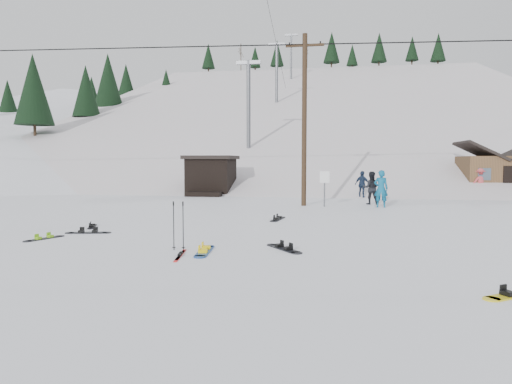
% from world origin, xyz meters
% --- Properties ---
extents(ground, '(200.00, 200.00, 0.00)m').
position_xyz_m(ground, '(0.00, 0.00, 0.00)').
color(ground, white).
rests_on(ground, ground).
extents(ski_slope, '(60.00, 85.24, 65.97)m').
position_xyz_m(ski_slope, '(0.00, 55.00, -12.00)').
color(ski_slope, silver).
rests_on(ski_slope, ground).
extents(ridge_left, '(47.54, 95.03, 58.38)m').
position_xyz_m(ridge_left, '(-36.00, 48.00, -11.00)').
color(ridge_left, white).
rests_on(ridge_left, ground).
extents(treeline_left, '(20.00, 64.00, 10.00)m').
position_xyz_m(treeline_left, '(-34.00, 40.00, 0.00)').
color(treeline_left, black).
rests_on(treeline_left, ground).
extents(treeline_crest, '(50.00, 6.00, 10.00)m').
position_xyz_m(treeline_crest, '(0.00, 86.00, 0.00)').
color(treeline_crest, black).
rests_on(treeline_crest, ski_slope).
extents(utility_pole, '(2.00, 0.26, 9.00)m').
position_xyz_m(utility_pole, '(2.00, 14.00, 4.68)').
color(utility_pole, '#3A2819').
rests_on(utility_pole, ground).
extents(trail_sign, '(0.50, 0.09, 1.85)m').
position_xyz_m(trail_sign, '(3.10, 13.58, 1.27)').
color(trail_sign, '#595B60').
rests_on(trail_sign, ground).
extents(lift_hut, '(3.40, 4.10, 2.75)m').
position_xyz_m(lift_hut, '(-5.00, 20.94, 1.36)').
color(lift_hut, black).
rests_on(lift_hut, ground).
extents(lift_tower_near, '(2.20, 0.36, 8.00)m').
position_xyz_m(lift_tower_near, '(-4.00, 30.00, 7.86)').
color(lift_tower_near, '#595B60').
rests_on(lift_tower_near, ski_slope).
extents(lift_tower_mid, '(2.20, 0.36, 8.00)m').
position_xyz_m(lift_tower_mid, '(-4.00, 50.00, 14.36)').
color(lift_tower_mid, '#595B60').
rests_on(lift_tower_mid, ski_slope).
extents(lift_tower_far, '(2.20, 0.36, 8.00)m').
position_xyz_m(lift_tower_far, '(-4.00, 70.00, 20.86)').
color(lift_tower_far, '#595B60').
rests_on(lift_tower_far, ski_slope).
extents(cabin, '(5.39, 4.40, 3.77)m').
position_xyz_m(cabin, '(15.00, 24.00, 1.48)').
color(cabin, brown).
rests_on(cabin, ground).
extents(hero_snowboard, '(0.47, 1.68, 0.12)m').
position_xyz_m(hero_snowboard, '(0.22, 1.21, 0.03)').
color(hero_snowboard, '#17469A').
rests_on(hero_snowboard, ground).
extents(hero_skis, '(0.34, 1.48, 0.08)m').
position_xyz_m(hero_skis, '(-0.25, 0.63, 0.02)').
color(hero_skis, red).
rests_on(hero_skis, ground).
extents(ski_poles, '(0.36, 0.10, 1.32)m').
position_xyz_m(ski_poles, '(-0.54, 1.35, 0.67)').
color(ski_poles, black).
rests_on(ski_poles, ground).
extents(board_scatter_a, '(1.49, 0.54, 0.11)m').
position_xyz_m(board_scatter_a, '(-4.46, 3.55, 0.03)').
color(board_scatter_a, black).
rests_on(board_scatter_a, ground).
extents(board_scatter_b, '(0.68, 1.21, 0.09)m').
position_xyz_m(board_scatter_b, '(-5.07, 4.88, 0.02)').
color(board_scatter_b, black).
rests_on(board_scatter_b, ground).
extents(board_scatter_c, '(0.67, 1.28, 0.10)m').
position_xyz_m(board_scatter_c, '(-5.20, 2.29, 0.02)').
color(board_scatter_c, black).
rests_on(board_scatter_c, ground).
extents(board_scatter_d, '(1.09, 1.31, 0.11)m').
position_xyz_m(board_scatter_d, '(2.25, 1.92, 0.03)').
color(board_scatter_d, black).
rests_on(board_scatter_d, ground).
extents(board_scatter_f, '(0.49, 1.62, 0.11)m').
position_xyz_m(board_scatter_f, '(1.33, 8.06, 0.03)').
color(board_scatter_f, black).
rests_on(board_scatter_f, ground).
extents(skier_teal, '(0.74, 0.53, 1.92)m').
position_xyz_m(skier_teal, '(5.96, 13.75, 0.96)').
color(skier_teal, '#0C5A80').
rests_on(skier_teal, ground).
extents(skier_dark, '(0.89, 0.70, 1.80)m').
position_xyz_m(skier_dark, '(5.58, 15.31, 0.90)').
color(skier_dark, black).
rests_on(skier_dark, ground).
extents(skier_pink, '(1.41, 1.07, 1.93)m').
position_xyz_m(skier_pink, '(13.17, 22.13, 0.97)').
color(skier_pink, '#C34449').
rests_on(skier_pink, ground).
extents(skier_navy, '(1.09, 0.90, 1.75)m').
position_xyz_m(skier_navy, '(5.36, 19.37, 0.87)').
color(skier_navy, '#1A2842').
rests_on(skier_navy, ground).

